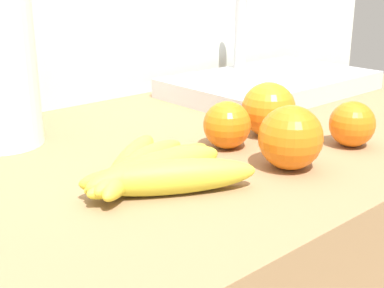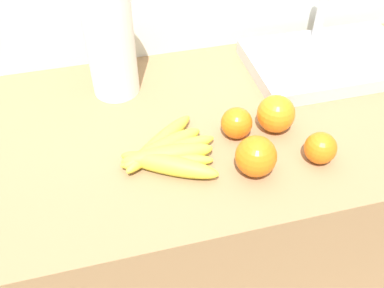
{
  "view_description": "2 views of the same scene",
  "coord_description": "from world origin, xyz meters",
  "px_view_note": "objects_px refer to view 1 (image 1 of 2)",
  "views": [
    {
      "loc": [
        -0.5,
        -0.56,
        1.11
      ],
      "look_at": [
        -0.09,
        -0.1,
        0.9
      ],
      "focal_mm": 49.16,
      "sensor_mm": 36.0,
      "label": 1
    },
    {
      "loc": [
        -0.25,
        -0.72,
        1.52
      ],
      "look_at": [
        -0.09,
        -0.11,
        0.91
      ],
      "focal_mm": 40.55,
      "sensor_mm": 36.0,
      "label": 2
    }
  ],
  "objects_px": {
    "orange_far_right": "(290,138)",
    "orange_front": "(227,125)",
    "orange_right": "(352,124)",
    "orange_center": "(268,109)",
    "sink_basin": "(271,82)",
    "banana_bunch": "(152,170)"
  },
  "relations": [
    {
      "from": "orange_far_right",
      "to": "orange_front",
      "type": "relative_size",
      "value": 1.21
    },
    {
      "from": "orange_right",
      "to": "orange_front",
      "type": "distance_m",
      "value": 0.18
    },
    {
      "from": "orange_center",
      "to": "orange_right",
      "type": "height_order",
      "value": "orange_center"
    },
    {
      "from": "orange_far_right",
      "to": "sink_basin",
      "type": "height_order",
      "value": "sink_basin"
    },
    {
      "from": "orange_far_right",
      "to": "orange_front",
      "type": "distance_m",
      "value": 0.11
    },
    {
      "from": "banana_bunch",
      "to": "orange_far_right",
      "type": "height_order",
      "value": "orange_far_right"
    },
    {
      "from": "orange_center",
      "to": "orange_front",
      "type": "relative_size",
      "value": 1.22
    },
    {
      "from": "orange_far_right",
      "to": "orange_center",
      "type": "height_order",
      "value": "same"
    },
    {
      "from": "sink_basin",
      "to": "orange_right",
      "type": "bearing_deg",
      "value": -120.56
    },
    {
      "from": "banana_bunch",
      "to": "orange_right",
      "type": "xyz_separation_m",
      "value": [
        0.31,
        -0.08,
        0.01
      ]
    },
    {
      "from": "orange_far_right",
      "to": "orange_front",
      "type": "height_order",
      "value": "orange_far_right"
    },
    {
      "from": "orange_right",
      "to": "orange_front",
      "type": "bearing_deg",
      "value": 141.06
    },
    {
      "from": "orange_far_right",
      "to": "orange_front",
      "type": "xyz_separation_m",
      "value": [
        -0.0,
        0.11,
        -0.01
      ]
    },
    {
      "from": "orange_front",
      "to": "banana_bunch",
      "type": "bearing_deg",
      "value": -166.71
    },
    {
      "from": "orange_front",
      "to": "sink_basin",
      "type": "height_order",
      "value": "sink_basin"
    },
    {
      "from": "banana_bunch",
      "to": "orange_far_right",
      "type": "relative_size",
      "value": 2.64
    },
    {
      "from": "orange_center",
      "to": "orange_right",
      "type": "relative_size",
      "value": 1.26
    },
    {
      "from": "orange_right",
      "to": "orange_front",
      "type": "height_order",
      "value": "orange_front"
    },
    {
      "from": "orange_center",
      "to": "sink_basin",
      "type": "distance_m",
      "value": 0.3
    },
    {
      "from": "orange_front",
      "to": "sink_basin",
      "type": "bearing_deg",
      "value": 30.73
    },
    {
      "from": "banana_bunch",
      "to": "orange_far_right",
      "type": "xyz_separation_m",
      "value": [
        0.17,
        -0.07,
        0.02
      ]
    },
    {
      "from": "orange_far_right",
      "to": "orange_right",
      "type": "bearing_deg",
      "value": -1.05
    }
  ]
}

